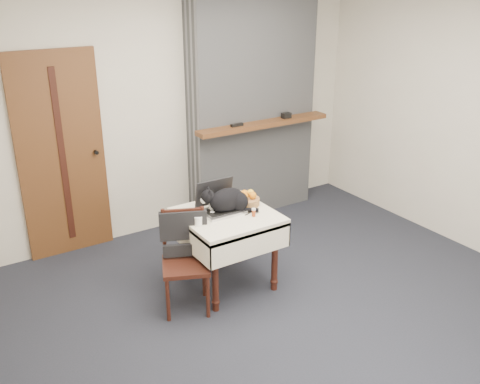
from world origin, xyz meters
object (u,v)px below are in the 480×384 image
at_px(door, 62,156).
at_px(chair, 184,246).
at_px(side_table, 227,225).
at_px(fruit_basket, 247,199).
at_px(cream_jar, 198,221).
at_px(laptop, 219,203).
at_px(pill_bottle, 254,212).
at_px(cat, 228,200).

height_order(door, chair, door).
distance_m(side_table, fruit_basket, 0.31).
bearing_deg(cream_jar, door, 114.47).
bearing_deg(laptop, pill_bottle, -54.91).
bearing_deg(cat, side_table, -113.30).
relative_size(side_table, cream_jar, 10.46).
xyz_separation_m(laptop, chair, (-0.43, -0.15, -0.22)).
relative_size(door, cat, 4.37).
xyz_separation_m(side_table, laptop, (-0.02, 0.10, 0.18)).
height_order(side_table, cat, cat).
distance_m(fruit_basket, chair, 0.74).
xyz_separation_m(side_table, pill_bottle, (0.16, -0.17, 0.15)).
relative_size(laptop, fruit_basket, 1.61).
bearing_deg(pill_bottle, cream_jar, 167.80).
bearing_deg(chair, laptop, 43.40).
bearing_deg(door, side_table, -55.00).
xyz_separation_m(laptop, cream_jar, (-0.29, -0.16, -0.03)).
relative_size(laptop, cream_jar, 4.81).
xyz_separation_m(side_table, fruit_basket, (0.25, 0.07, 0.16)).
bearing_deg(side_table, door, 125.00).
distance_m(side_table, cream_jar, 0.36).
bearing_deg(fruit_basket, side_table, -164.29).
bearing_deg(cat, fruit_basket, 26.20).
height_order(cream_jar, fruit_basket, fruit_basket).
bearing_deg(fruit_basket, cat, -171.52).
distance_m(door, cat, 1.72).
bearing_deg(pill_bottle, laptop, 124.76).
height_order(laptop, chair, laptop).
distance_m(laptop, chair, 0.51).
height_order(cream_jar, chair, chair).
relative_size(side_table, cat, 1.70).
height_order(cat, fruit_basket, cat).
bearing_deg(pill_bottle, cat, 121.84).
bearing_deg(laptop, cat, -45.96).
xyz_separation_m(laptop, pill_bottle, (0.18, -0.26, -0.03)).
height_order(side_table, cream_jar, cream_jar).
height_order(cream_jar, pill_bottle, cream_jar).
bearing_deg(side_table, cream_jar, -168.24).
height_order(laptop, pill_bottle, laptop).
distance_m(cream_jar, pill_bottle, 0.49).
bearing_deg(cream_jar, laptop, 28.81).
bearing_deg(laptop, fruit_basket, -4.98).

